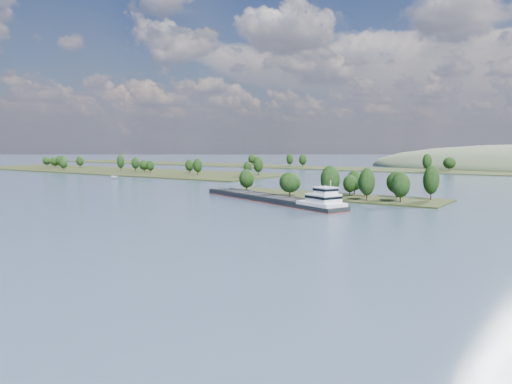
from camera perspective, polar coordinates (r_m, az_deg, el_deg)
The scene contains 6 objects.
ground at distance 162.66m, azimuth -1.34°, elevation -2.43°, with size 1800.00×1800.00×0.00m, color #384961.
tree_island at distance 210.18m, azimuth 9.38°, elevation 0.44°, with size 100.00×31.25×14.83m.
left_bank at distance 421.86m, azimuth -16.02°, elevation 2.42°, with size 300.00×80.00×14.73m.
back_shoreline at distance 420.79m, azimuth 22.13°, elevation 2.20°, with size 900.00×60.00×15.27m.
cargo_barge at distance 191.80m, azimuth 2.42°, elevation -0.79°, with size 78.80×39.88×11.00m.
motorboat at distance 329.99m, azimuth -15.86°, elevation 1.65°, with size 2.29×6.09×2.35m, color silver.
Camera 1 is at (92.68, -11.73, 22.75)m, focal length 35.00 mm.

